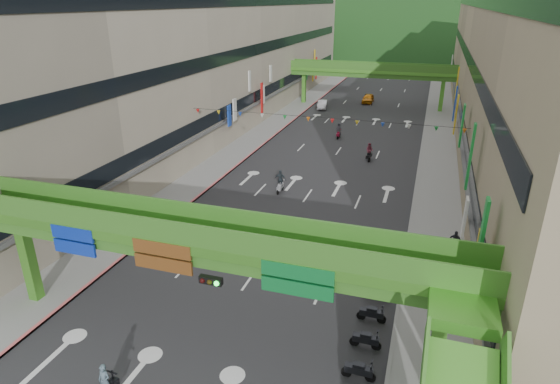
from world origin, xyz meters
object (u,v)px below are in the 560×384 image
object	(u,v)px
scooter_rider_mid	(369,152)
car_yellow	(368,98)
pedestrian_red	(415,275)
car_silver	(322,104)
overpass_near	(215,260)

from	to	relation	value
scooter_rider_mid	car_yellow	xyz separation A→B (m)	(-4.51, 31.00, -0.27)
pedestrian_red	car_silver	bearing A→B (deg)	77.80
overpass_near	car_yellow	distance (m)	63.40
scooter_rider_mid	car_yellow	size ratio (longest dim) A/B	0.46
overpass_near	car_silver	distance (m)	57.05
car_silver	pedestrian_red	bearing A→B (deg)	-79.50
scooter_rider_mid	car_silver	distance (m)	26.41
overpass_near	car_silver	size ratio (longest dim) A/B	6.77
car_yellow	car_silver	bearing A→B (deg)	-133.28
overpass_near	car_silver	bearing A→B (deg)	98.02
car_silver	overpass_near	bearing A→B (deg)	-90.96
scooter_rider_mid	car_yellow	distance (m)	31.33
overpass_near	car_silver	world-z (taller)	overpass_near
car_yellow	overpass_near	bearing A→B (deg)	-89.45
car_silver	pedestrian_red	world-z (taller)	pedestrian_red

